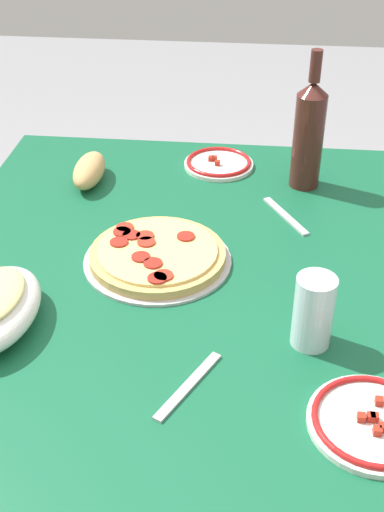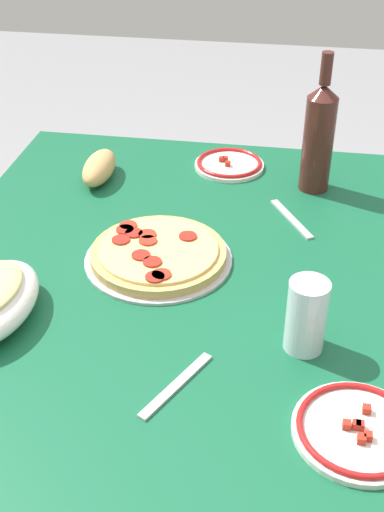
% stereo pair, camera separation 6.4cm
% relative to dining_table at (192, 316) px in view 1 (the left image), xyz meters
% --- Properties ---
extents(ground_plane, '(8.00, 8.00, 0.00)m').
position_rel_dining_table_xyz_m(ground_plane, '(0.00, 0.00, -0.63)').
color(ground_plane, gray).
rests_on(ground_plane, ground).
extents(dining_table, '(1.16, 1.04, 0.75)m').
position_rel_dining_table_xyz_m(dining_table, '(0.00, 0.00, 0.00)').
color(dining_table, '#145938').
rests_on(dining_table, ground).
extents(pepperoni_pizza, '(0.29, 0.29, 0.03)m').
position_rel_dining_table_xyz_m(pepperoni_pizza, '(-0.02, -0.07, 0.13)').
color(pepperoni_pizza, '#B7B7BC').
rests_on(pepperoni_pizza, dining_table).
extents(wine_bottle, '(0.07, 0.07, 0.32)m').
position_rel_dining_table_xyz_m(wine_bottle, '(-0.37, 0.23, 0.25)').
color(wine_bottle, '#471E19').
rests_on(wine_bottle, dining_table).
extents(water_glass, '(0.07, 0.07, 0.13)m').
position_rel_dining_table_xyz_m(water_glass, '(0.19, 0.22, 0.19)').
color(water_glass, silver).
rests_on(water_glass, dining_table).
extents(side_plate_near, '(0.19, 0.19, 0.02)m').
position_rel_dining_table_xyz_m(side_plate_near, '(0.37, 0.30, 0.13)').
color(side_plate_near, white).
rests_on(side_plate_near, dining_table).
extents(side_plate_far, '(0.17, 0.17, 0.02)m').
position_rel_dining_table_xyz_m(side_plate_far, '(-0.45, 0.02, 0.13)').
color(side_plate_far, white).
rests_on(side_plate_far, dining_table).
extents(bread_loaf, '(0.16, 0.07, 0.06)m').
position_rel_dining_table_xyz_m(bread_loaf, '(-0.33, -0.28, 0.15)').
color(bread_loaf, tan).
rests_on(bread_loaf, dining_table).
extents(fork_left, '(0.16, 0.09, 0.00)m').
position_rel_dining_table_xyz_m(fork_left, '(0.32, 0.03, 0.12)').
color(fork_left, '#B7B7BC').
rests_on(fork_left, dining_table).
extents(fork_right, '(0.15, 0.10, 0.00)m').
position_rel_dining_table_xyz_m(fork_right, '(-0.22, 0.18, 0.12)').
color(fork_right, '#B7B7BC').
rests_on(fork_right, dining_table).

